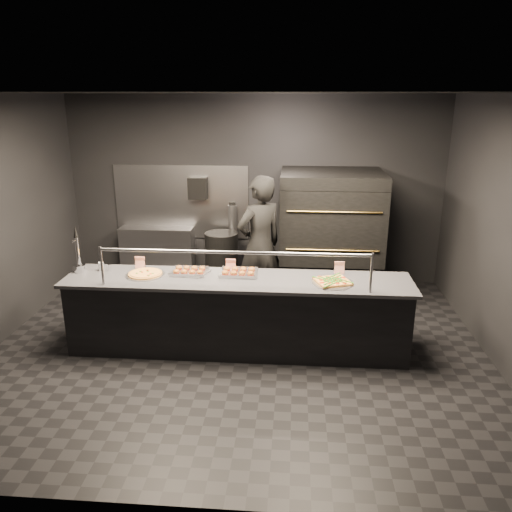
# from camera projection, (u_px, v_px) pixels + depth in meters

# --- Properties ---
(room) EXTENTS (6.04, 6.00, 3.00)m
(room) POSITION_uv_depth(u_px,v_px,m) (235.00, 230.00, 5.73)
(room) COLOR black
(room) RESTS_ON ground
(service_counter) EXTENTS (4.10, 0.78, 1.37)m
(service_counter) POSITION_uv_depth(u_px,v_px,m) (238.00, 314.00, 6.00)
(service_counter) COLOR black
(service_counter) RESTS_ON ground
(pizza_oven) EXTENTS (1.50, 1.23, 1.91)m
(pizza_oven) POSITION_uv_depth(u_px,v_px,m) (330.00, 234.00, 7.56)
(pizza_oven) COLOR black
(pizza_oven) RESTS_ON ground
(prep_shelf) EXTENTS (1.20, 0.35, 0.90)m
(prep_shelf) POSITION_uv_depth(u_px,v_px,m) (158.00, 254.00, 8.33)
(prep_shelf) COLOR #99999E
(prep_shelf) RESTS_ON ground
(towel_dispenser) EXTENTS (0.30, 0.20, 0.35)m
(towel_dispenser) POSITION_uv_depth(u_px,v_px,m) (198.00, 188.00, 8.00)
(towel_dispenser) COLOR black
(towel_dispenser) RESTS_ON room
(fire_extinguisher) EXTENTS (0.14, 0.14, 0.51)m
(fire_extinguisher) POSITION_uv_depth(u_px,v_px,m) (232.00, 218.00, 8.12)
(fire_extinguisher) COLOR #B2B2B7
(fire_extinguisher) RESTS_ON room
(beer_tap) EXTENTS (0.15, 0.22, 0.58)m
(beer_tap) POSITION_uv_depth(u_px,v_px,m) (78.00, 259.00, 6.05)
(beer_tap) COLOR silver
(beer_tap) RESTS_ON service_counter
(round_pizza) EXTENTS (0.46, 0.46, 0.03)m
(round_pizza) POSITION_uv_depth(u_px,v_px,m) (145.00, 274.00, 5.97)
(round_pizza) COLOR silver
(round_pizza) RESTS_ON service_counter
(slider_tray_a) EXTENTS (0.50, 0.42, 0.07)m
(slider_tray_a) POSITION_uv_depth(u_px,v_px,m) (189.00, 271.00, 6.04)
(slider_tray_a) COLOR silver
(slider_tray_a) RESTS_ON service_counter
(slider_tray_b) EXTENTS (0.46, 0.35, 0.07)m
(slider_tray_b) POSITION_uv_depth(u_px,v_px,m) (239.00, 272.00, 6.00)
(slider_tray_b) COLOR silver
(slider_tray_b) RESTS_ON service_counter
(square_pizza) EXTENTS (0.47, 0.47, 0.05)m
(square_pizza) POSITION_uv_depth(u_px,v_px,m) (332.00, 282.00, 5.72)
(square_pizza) COLOR silver
(square_pizza) RESTS_ON service_counter
(condiment_jar) EXTENTS (0.16, 0.06, 0.11)m
(condiment_jar) POSITION_uv_depth(u_px,v_px,m) (104.00, 267.00, 6.12)
(condiment_jar) COLOR silver
(condiment_jar) RESTS_ON service_counter
(tent_cards) EXTENTS (2.58, 0.04, 0.15)m
(tent_cards) POSITION_uv_depth(u_px,v_px,m) (236.00, 265.00, 6.11)
(tent_cards) COLOR white
(tent_cards) RESTS_ON service_counter
(trash_bin) EXTENTS (0.53, 0.53, 0.89)m
(trash_bin) POSITION_uv_depth(u_px,v_px,m) (222.00, 260.00, 8.05)
(trash_bin) COLOR black
(trash_bin) RESTS_ON ground
(worker) EXTENTS (0.85, 0.81, 1.96)m
(worker) POSITION_uv_depth(u_px,v_px,m) (260.00, 245.00, 6.97)
(worker) COLOR black
(worker) RESTS_ON ground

